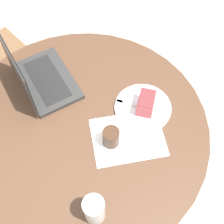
% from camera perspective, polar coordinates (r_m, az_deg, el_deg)
% --- Properties ---
extents(ground_plane, '(12.00, 12.00, 0.00)m').
position_cam_1_polar(ground_plane, '(1.96, -3.87, -13.20)').
color(ground_plane, '#B7AD9E').
extents(dining_table, '(1.04, 1.04, 0.75)m').
position_cam_1_polar(dining_table, '(1.41, -5.25, -5.75)').
color(dining_table, '#4C3323').
rests_on(dining_table, ground_plane).
extents(paper_document, '(0.29, 0.22, 0.00)m').
position_cam_1_polar(paper_document, '(1.24, 2.94, -4.63)').
color(paper_document, white).
rests_on(paper_document, dining_table).
extents(plate, '(0.24, 0.24, 0.01)m').
position_cam_1_polar(plate, '(1.30, 5.65, 0.79)').
color(plate, silver).
rests_on(plate, dining_table).
extents(cake_slice, '(0.10, 0.12, 0.07)m').
position_cam_1_polar(cake_slice, '(1.27, 6.26, 1.67)').
color(cake_slice, '#B74C51').
rests_on(cake_slice, plate).
extents(fork, '(0.16, 0.10, 0.00)m').
position_cam_1_polar(fork, '(1.30, 3.63, 1.37)').
color(fork, silver).
rests_on(fork, plate).
extents(coffee_glass, '(0.07, 0.07, 0.09)m').
position_cam_1_polar(coffee_glass, '(1.19, -0.18, -4.68)').
color(coffee_glass, '#3D2619').
rests_on(coffee_glass, dining_table).
extents(water_glass, '(0.07, 0.07, 0.13)m').
position_cam_1_polar(water_glass, '(1.07, -3.27, -17.39)').
color(water_glass, silver).
rests_on(water_glass, dining_table).
extents(laptop, '(0.31, 0.37, 0.25)m').
position_cam_1_polar(laptop, '(1.37, -13.29, 6.09)').
color(laptop, '#2D2D2D').
rests_on(laptop, dining_table).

